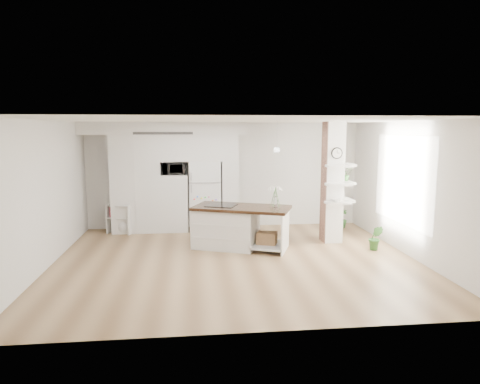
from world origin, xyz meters
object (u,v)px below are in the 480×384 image
Objects in this scene: kitchen_island at (231,226)px; floor_plant_a at (376,238)px; refrigerator at (205,195)px; bookshelf at (122,221)px.

kitchen_island is 4.19× the size of floor_plant_a.
refrigerator is 2.13m from bookshelf.
floor_plant_a is (5.57, -2.10, -0.05)m from bookshelf.
refrigerator is 3.29× the size of floor_plant_a.
floor_plant_a is (3.52, -2.29, -0.61)m from refrigerator.
floor_plant_a is at bearing 0.02° from bookshelf.
kitchen_island is at bearing 169.37° from floor_plant_a.
refrigerator is 0.79× the size of kitchen_island.
bookshelf is at bearing 170.71° from kitchen_island.
kitchen_island is 3.07m from floor_plant_a.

